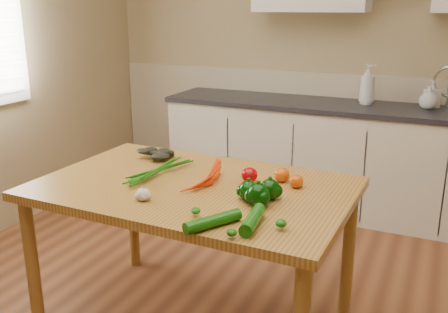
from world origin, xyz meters
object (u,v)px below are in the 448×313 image
at_px(leafy_greens, 154,150).
at_px(pepper_a, 248,191).
at_px(tomato_a, 249,175).
at_px(soap_bottle_b, 432,94).
at_px(zucchini_b, 213,221).
at_px(soap_bottle_a, 367,84).
at_px(tomato_c, 296,181).
at_px(soap_bottle_c, 429,98).
at_px(table, 194,201).
at_px(garlic_bulb, 143,194).
at_px(pepper_c, 259,195).
at_px(tomato_b, 282,175).
at_px(carrot_bunch, 191,174).
at_px(pepper_b, 270,189).
at_px(zucchini_a, 253,220).

bearing_deg(leafy_greens, pepper_a, -26.68).
bearing_deg(tomato_a, leafy_greens, 167.96).
distance_m(soap_bottle_b, zucchini_b, 2.56).
distance_m(soap_bottle_a, tomato_c, 1.85).
distance_m(soap_bottle_c, zucchini_b, 2.50).
distance_m(table, soap_bottle_b, 2.29).
height_order(garlic_bulb, pepper_c, pepper_c).
bearing_deg(soap_bottle_c, leafy_greens, -64.82).
distance_m(pepper_a, tomato_b, 0.31).
height_order(table, zucchini_b, zucchini_b).
bearing_deg(pepper_a, carrot_bunch, 161.19).
height_order(pepper_a, pepper_b, pepper_b).
bearing_deg(pepper_c, pepper_a, 148.33).
height_order(soap_bottle_a, zucchini_b, soap_bottle_a).
height_order(leafy_greens, pepper_c, leafy_greens).
bearing_deg(tomato_a, pepper_a, -69.50).
height_order(pepper_c, zucchini_a, pepper_c).
bearing_deg(garlic_bulb, soap_bottle_a, 75.22).
height_order(pepper_c, tomato_c, pepper_c).
relative_size(soap_bottle_b, pepper_a, 2.30).
height_order(soap_bottle_c, pepper_a, soap_bottle_c).
distance_m(tomato_b, tomato_c, 0.10).
bearing_deg(pepper_c, tomato_b, 90.61).
xyz_separation_m(soap_bottle_c, tomato_c, (-0.48, -1.84, -0.14)).
relative_size(soap_bottle_c, tomato_c, 2.46).
relative_size(table, carrot_bunch, 5.46).
xyz_separation_m(soap_bottle_c, tomato_a, (-0.71, -1.86, -0.14)).
height_order(pepper_a, tomato_c, pepper_a).
relative_size(carrot_bunch, tomato_a, 3.45).
distance_m(table, soap_bottle_a, 2.09).
xyz_separation_m(garlic_bulb, zucchini_b, (0.41, -0.13, -0.00)).
relative_size(pepper_a, tomato_b, 1.19).
height_order(pepper_b, pepper_c, pepper_c).
bearing_deg(tomato_c, zucchini_a, -93.49).
distance_m(tomato_b, zucchini_b, 0.63).
xyz_separation_m(tomato_b, zucchini_b, (-0.08, -0.62, -0.01)).
xyz_separation_m(leafy_greens, pepper_c, (0.78, -0.40, -0.00)).
bearing_deg(pepper_c, soap_bottle_c, 75.05).
bearing_deg(pepper_b, soap_bottle_a, 87.44).
bearing_deg(pepper_b, zucchini_b, -105.64).
distance_m(carrot_bunch, pepper_b, 0.44).
distance_m(soap_bottle_a, soap_bottle_c, 0.46).
bearing_deg(soap_bottle_a, zucchini_a, -167.01).
xyz_separation_m(soap_bottle_b, tomato_a, (-0.73, -1.91, -0.16)).
bearing_deg(tomato_c, pepper_c, -106.70).
bearing_deg(garlic_bulb, zucchini_a, -5.65).
distance_m(soap_bottle_a, pepper_b, 2.04).
bearing_deg(tomato_c, leafy_greens, 172.43).
bearing_deg(zucchini_a, tomato_a, 113.00).
bearing_deg(tomato_b, zucchini_a, -83.89).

